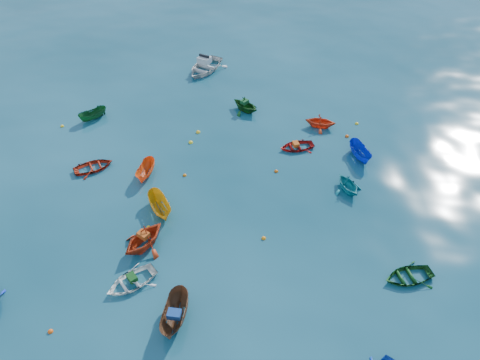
{
  "coord_description": "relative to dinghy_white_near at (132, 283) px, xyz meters",
  "views": [
    {
      "loc": [
        2.46,
        -20.88,
        23.02
      ],
      "look_at": [
        0.0,
        5.0,
        0.4
      ],
      "focal_mm": 35.0,
      "sensor_mm": 36.0,
      "label": 1
    }
  ],
  "objects": [
    {
      "name": "dinghy_white_near",
      "position": [
        0.0,
        0.0,
        0.0
      ],
      "size": [
        3.82,
        3.78,
        0.65
      ],
      "primitive_type": "imported",
      "rotation": [
        0.0,
        0.0,
        -0.81
      ],
      "color": "white",
      "rests_on": "ground"
    },
    {
      "name": "dinghy_orange_w",
      "position": [
        0.07,
        2.97,
        0.0
      ],
      "size": [
        4.02,
        4.18,
        1.7
      ],
      "primitive_type": "imported",
      "rotation": [
        0.0,
        0.0,
        -0.52
      ],
      "color": "#BD3211",
      "rests_on": "ground"
    },
    {
      "name": "sampan_yellow_mid",
      "position": [
        0.4,
        6.15,
        0.0
      ],
      "size": [
        2.68,
        3.37,
        1.24
      ],
      "primitive_type": "imported",
      "rotation": [
        0.0,
        0.0,
        0.54
      ],
      "color": "orange",
      "rests_on": "ground"
    },
    {
      "name": "sampan_brown_mid",
      "position": [
        3.15,
        -2.21,
        0.0
      ],
      "size": [
        1.42,
        3.44,
        1.31
      ],
      "primitive_type": "imported",
      "rotation": [
        0.0,
        0.0,
        -0.04
      ],
      "color": "brown",
      "rests_on": "ground"
    },
    {
      "name": "sampan_blue_far",
      "position": [
        14.74,
        13.64,
        0.0
      ],
      "size": [
        2.04,
        3.19,
        1.16
      ],
      "primitive_type": "imported",
      "rotation": [
        0.0,
        0.0,
        0.33
      ],
      "color": "#0E29BA",
      "rests_on": "ground"
    },
    {
      "name": "buoy_or_d",
      "position": [
        8.24,
        11.25,
        0.0
      ],
      "size": [
        0.31,
        0.31,
        0.31
      ],
      "primitive_type": "sphere",
      "color": "#D85A0B",
      "rests_on": "ground"
    },
    {
      "name": "dinghy_orange_far",
      "position": [
        11.76,
        17.61,
        0.0
      ],
      "size": [
        2.82,
        2.52,
        1.35
      ],
      "primitive_type": "imported",
      "rotation": [
        0.0,
        0.0,
        1.45
      ],
      "color": "red",
      "rests_on": "ground"
    },
    {
      "name": "buoy_or_a",
      "position": [
        -3.55,
        -3.56,
        0.0
      ],
      "size": [
        0.3,
        0.3,
        0.3
      ],
      "primitive_type": "sphere",
      "color": "#FF540D",
      "rests_on": "ground"
    },
    {
      "name": "buoy_ye_e",
      "position": [
        14.99,
        18.39,
        0.0
      ],
      "size": [
        0.32,
        0.32,
        0.32
      ],
      "primitive_type": "sphere",
      "color": "yellow",
      "rests_on": "ground"
    },
    {
      "name": "dinghy_green_e",
      "position": [
        16.52,
        1.96,
        0.0
      ],
      "size": [
        3.6,
        3.07,
        0.63
      ],
      "primitive_type": "imported",
      "rotation": [
        0.0,
        0.0,
        -1.23
      ],
      "color": "#104615",
      "rests_on": "ground"
    },
    {
      "name": "sampan_orange_n",
      "position": [
        -1.54,
        9.87,
        0.0
      ],
      "size": [
        1.3,
        2.86,
        1.07
      ],
      "primitive_type": "imported",
      "rotation": [
        0.0,
        0.0,
        -0.09
      ],
      "color": "#F95A17",
      "rests_on": "ground"
    },
    {
      "name": "buoy_ye_c",
      "position": [
        1.43,
        15.81,
        0.0
      ],
      "size": [
        0.38,
        0.38,
        0.38
      ],
      "primitive_type": "sphere",
      "color": "yellow",
      "rests_on": "ground"
    },
    {
      "name": "dinghy_green_n",
      "position": [
        5.12,
        19.6,
        0.0
      ],
      "size": [
        3.6,
        3.53,
        1.44
      ],
      "primitive_type": "imported",
      "rotation": [
        0.0,
        0.0,
        0.93
      ],
      "color": "#104713",
      "rests_on": "ground"
    },
    {
      "name": "tarp_orange_b",
      "position": [
        9.68,
        14.36,
        0.44
      ],
      "size": [
        0.63,
        0.72,
        0.29
      ],
      "primitive_type": "cube",
      "rotation": [
        0.0,
        0.0,
        -1.24
      ],
      "color": "#CE5515",
      "rests_on": "dinghy_red_ne"
    },
    {
      "name": "tarp_green_b",
      "position": [
        5.04,
        19.66,
        0.88
      ],
      "size": [
        0.81,
        0.84,
        0.32
      ],
      "primitive_type": "cube",
      "rotation": [
        0.0,
        0.0,
        0.93
      ],
      "color": "#134C20",
      "rests_on": "dinghy_green_n"
    },
    {
      "name": "dinghy_red_nw",
      "position": [
        -5.79,
        10.27,
        0.0
      ],
      "size": [
        3.65,
        3.38,
        0.62
      ],
      "primitive_type": "imported",
      "rotation": [
        0.0,
        0.0,
        2.12
      ],
      "color": "#A0200D",
      "rests_on": "ground"
    },
    {
      "name": "tarp_green_a",
      "position": [
        0.07,
        0.07,
        0.48
      ],
      "size": [
        0.78,
        0.79,
        0.31
      ],
      "primitive_type": "cube",
      "rotation": [
        0.0,
        0.0,
        -0.81
      ],
      "color": "#114716",
      "rests_on": "dinghy_white_near"
    },
    {
      "name": "dinghy_cyan_se",
      "position": [
        13.48,
        9.65,
        0.0
      ],
      "size": [
        3.0,
        3.15,
        1.29
      ],
      "primitive_type": "imported",
      "rotation": [
        0.0,
        0.0,
        0.46
      ],
      "color": "teal",
      "rests_on": "ground"
    },
    {
      "name": "tarp_blue_a",
      "position": [
        3.15,
        -2.36,
        0.83
      ],
      "size": [
        0.76,
        0.58,
        0.36
      ],
      "primitive_type": "cube",
      "rotation": [
        0.0,
        0.0,
        -0.04
      ],
      "color": "navy",
      "rests_on": "sampan_brown_mid"
    },
    {
      "name": "buoy_ye_a",
      "position": [
        -0.1,
        4.56,
        0.0
      ],
      "size": [
        0.3,
        0.3,
        0.3
      ],
      "primitive_type": "sphere",
      "color": "yellow",
      "rests_on": "ground"
    },
    {
      "name": "buoy_or_b",
      "position": [
        7.66,
        4.33,
        0.0
      ],
      "size": [
        0.31,
        0.31,
        0.31
      ],
      "primitive_type": "sphere",
      "color": "orange",
      "rests_on": "ground"
    },
    {
      "name": "buoy_ye_b",
      "position": [
        -10.41,
        15.56,
        0.0
      ],
      "size": [
        0.31,
        0.31,
        0.31
      ],
      "primitive_type": "sphere",
      "color": "yellow",
      "rests_on": "ground"
    },
    {
      "name": "sampan_green_far",
      "position": [
        -8.08,
        16.99,
        0.0
      ],
      "size": [
        2.55,
        2.6,
        1.02
      ],
      "primitive_type": "imported",
      "rotation": [
        0.0,
        0.0,
        -0.77
      ],
      "color": "#135323",
      "rests_on": "ground"
    },
    {
      "name": "motorboat_white",
      "position": [
        0.35,
        26.8,
        0.0
      ],
      "size": [
        5.15,
        5.89,
        1.62
      ],
      "primitive_type": "imported",
      "rotation": [
        0.0,
        0.0,
        -0.4
      ],
      "color": "silver",
      "rests_on": "ground"
    },
    {
      "name": "dinghy_red_ne",
      "position": [
        9.77,
        14.4,
        0.0
      ],
      "size": [
        3.32,
        2.82,
        0.58
      ],
      "primitive_type": "imported",
      "rotation": [
        0.0,
        0.0,
        -1.24
      ],
      "color": "#A8100E",
      "rests_on": "ground"
    },
    {
      "name": "tarp_orange_a",
      "position": [
        0.09,
        3.01,
        1.02
      ],
      "size": [
        0.88,
        0.81,
        0.34
      ],
      "primitive_type": "cube",
      "rotation": [
        0.0,
        0.0,
        -0.52
      ],
      "color": "#C34914",
      "rests_on": "dinghy_orange_w"
    },
    {
      "name": "buoy_or_e",
      "position": [
        13.99,
        16.4,
        0.0
      ],
      "size": [
        0.34,
        0.34,
        0.34
      ],
      "primitive_type": "sphere",
      "color": "#E4530C",
      "rests_on": "ground"
    },
    {
      "name": "buoy_or_c",
      "position": [
        1.33,
        10.12,
        0.0
      ],
      "size": [
        0.29,
        0.29,
        0.29
      ],
      "primitive_type": "sphere",
      "color": "orange",
      "rests_on": "ground"
    },
    {
      "name": "buoy_ye_d",
      "position": [
        1.06,
        14.3,
        0.0
      ],
      "size": [
        0.37,
        0.37,
        0.37
      ],
      "primitive_type": "sphere",
      "color": "yellow",
      "rests_on": "ground"
    },
    {
      "name": "ground",
      "position": [
        5.61,
        4.55,
        0.0
      ],
      "size": [
        160.0,
        160.0,
        0.0
      ],
      "primitive_type": "plane",
      "color": "#093743",
      "rests_on": "ground"
    }
  ]
}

